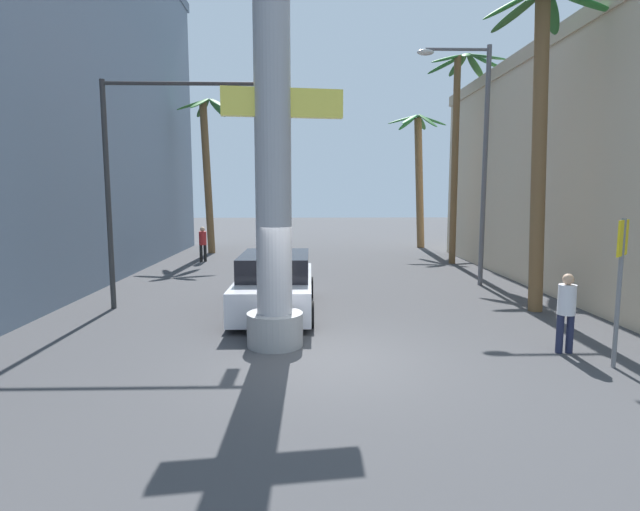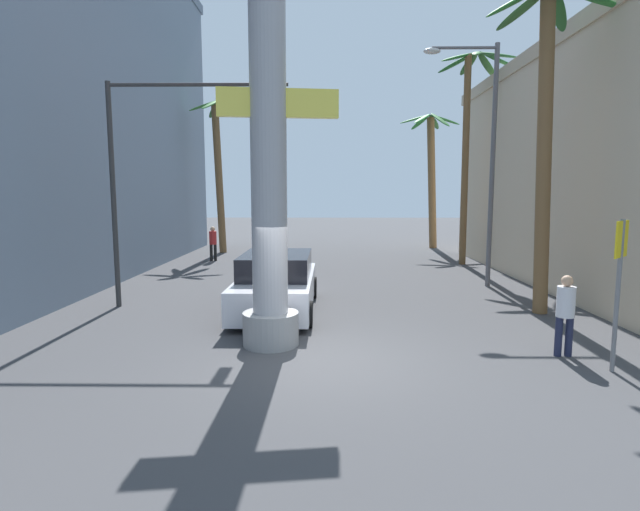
{
  "view_description": "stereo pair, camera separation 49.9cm",
  "coord_description": "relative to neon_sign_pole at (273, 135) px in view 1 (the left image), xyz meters",
  "views": [
    {
      "loc": [
        -0.33,
        -9.11,
        3.18
      ],
      "look_at": [
        0.0,
        3.3,
        1.61
      ],
      "focal_mm": 28.0,
      "sensor_mm": 36.0,
      "label": 1
    },
    {
      "loc": [
        0.17,
        -9.12,
        3.18
      ],
      "look_at": [
        0.0,
        3.3,
        1.61
      ],
      "focal_mm": 28.0,
      "sensor_mm": 36.0,
      "label": 2
    }
  ],
  "objects": [
    {
      "name": "pedestrian_by_sign",
      "position": [
        5.8,
        -0.64,
        -3.39
      ],
      "size": [
        0.35,
        0.35,
        1.6
      ],
      "color": "#1E233F",
      "rests_on": "ground"
    },
    {
      "name": "palm_tree_mid_right",
      "position": [
        7.27,
        11.72,
        1.91
      ],
      "size": [
        3.43,
        3.48,
        9.11
      ],
      "color": "brown",
      "rests_on": "ground"
    },
    {
      "name": "palm_tree_far_right",
      "position": [
        7.14,
        18.87,
        0.3
      ],
      "size": [
        3.53,
        3.21,
        7.67
      ],
      "color": "brown",
      "rests_on": "ground"
    },
    {
      "name": "building_right",
      "position": [
        11.68,
        6.69,
        -0.24
      ],
      "size": [
        7.09,
        19.68,
        8.15
      ],
      "color": "#C6B293",
      "rests_on": "ground"
    },
    {
      "name": "car_lead",
      "position": [
        -0.19,
        3.08,
        -3.58
      ],
      "size": [
        2.09,
        4.89,
        1.56
      ],
      "color": "black",
      "rests_on": "ground"
    },
    {
      "name": "palm_tree_far_left",
      "position": [
        -4.43,
        16.12,
        0.6
      ],
      "size": [
        3.25,
        3.14,
        7.99
      ],
      "color": "brown",
      "rests_on": "ground"
    },
    {
      "name": "neon_sign_pole",
      "position": [
        0.0,
        0.0,
        0.0
      ],
      "size": [
        2.75,
        1.17,
        9.58
      ],
      "color": "#9E9EA3",
      "rests_on": "ground"
    },
    {
      "name": "palm_tree_near_right",
      "position": [
        6.74,
        2.95,
        0.85
      ],
      "size": [
        3.38,
        3.1,
        8.33
      ],
      "color": "brown",
      "rests_on": "ground"
    },
    {
      "name": "ground_plane",
      "position": [
        0.99,
        8.96,
        -4.32
      ],
      "size": [
        90.73,
        90.73,
        0.0
      ],
      "primitive_type": "plane",
      "color": "#424244"
    },
    {
      "name": "pedestrian_far_left",
      "position": [
        -4.16,
        12.96,
        -3.38
      ],
      "size": [
        0.47,
        0.47,
        1.62
      ],
      "color": "black",
      "rests_on": "ground"
    },
    {
      "name": "street_lamp",
      "position": [
        6.34,
        6.76,
        0.45
      ],
      "size": [
        2.47,
        0.28,
        7.99
      ],
      "color": "#59595E",
      "rests_on": "ground"
    },
    {
      "name": "crossing_sign",
      "position": [
        6.28,
        -1.48,
        -2.53
      ],
      "size": [
        0.47,
        0.47,
        2.73
      ],
      "color": "slate",
      "rests_on": "ground"
    },
    {
      "name": "traffic_light_mast",
      "position": [
        -3.24,
        3.51,
        -0.03
      ],
      "size": [
        4.89,
        0.32,
        6.14
      ],
      "color": "#333333",
      "rests_on": "ground"
    }
  ]
}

